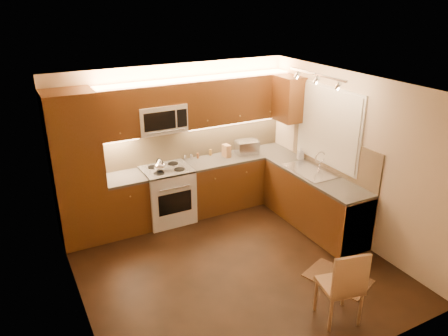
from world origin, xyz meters
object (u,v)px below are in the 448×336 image
kettle (160,165)px  knife_block (226,151)px  sink (311,167)px  soap_bottle (300,153)px  toaster_oven (247,147)px  microwave (161,118)px  dining_chair (340,283)px  stove (168,194)px

kettle → knife_block: (1.25, 0.13, -0.02)m
sink → knife_block: size_ratio=4.01×
kettle → soap_bottle: kettle is taller
toaster_oven → knife_block: toaster_oven is taller
microwave → kettle: size_ratio=3.49×
sink → soap_bottle: size_ratio=4.26×
dining_chair → sink: bearing=73.7°
microwave → kettle: bearing=-122.1°
knife_block → dining_chair: size_ratio=0.22×
sink → toaster_oven: 1.27m
microwave → stove: bearing=-90.0°
sink → dining_chair: (-1.13, -2.01, -0.49)m
sink → toaster_oven: toaster_oven is taller
sink → knife_block: (-0.87, 1.19, 0.03)m
kettle → sink: bearing=-47.9°
dining_chair → stove: bearing=118.6°
stove → soap_bottle: size_ratio=4.55×
stove → toaster_oven: (1.52, 0.05, 0.56)m
kettle → dining_chair: kettle is taller
microwave → soap_bottle: bearing=-18.9°
knife_block → sink: bearing=-58.6°
toaster_oven → kettle: bearing=-167.8°
microwave → sink: (2.00, -1.26, -0.74)m
soap_bottle → dining_chair: bearing=-101.7°
kettle → toaster_oven: size_ratio=0.57×
toaster_oven → soap_bottle: (0.67, -0.66, -0.01)m
kettle → knife_block: kettle is taller
sink → soap_bottle: (0.19, 0.51, 0.03)m
sink → toaster_oven: bearing=112.2°
stove → microwave: (0.00, 0.14, 1.26)m
kettle → knife_block: size_ratio=1.01×
stove → kettle: 0.58m
dining_chair → kettle: bearing=120.9°
microwave → toaster_oven: size_ratio=1.98×
knife_block → dining_chair: knife_block is taller
microwave → kettle: microwave is taller
sink → kettle: size_ratio=3.95×
toaster_oven → knife_block: (-0.39, 0.02, -0.01)m
dining_chair → toaster_oven: bearing=91.5°
toaster_oven → dining_chair: size_ratio=0.40×
sink → dining_chair: bearing=-119.3°
toaster_oven → microwave: bearing=-174.9°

